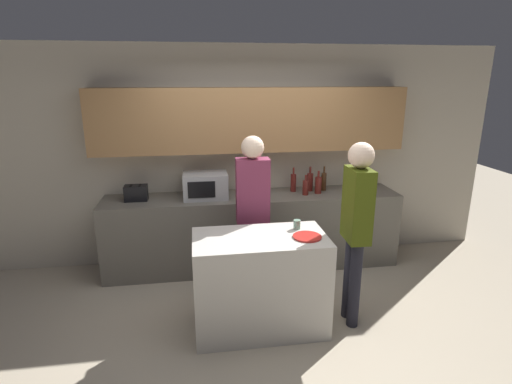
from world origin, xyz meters
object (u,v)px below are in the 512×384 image
object	(u,v)px
bottle_1	(306,187)
person_center	(357,219)
bottle_2	(310,182)
bottle_3	(318,185)
potted_plant	(357,176)
microwave	(205,185)
bottle_0	(293,182)
bottle_4	(324,181)
toaster	(136,193)
cup_0	(297,224)
person_left	(253,203)
plate_on_island	(307,237)

from	to	relation	value
bottle_1	person_center	distance (m)	1.29
bottle_2	bottle_3	size ratio (longest dim) A/B	1.09
potted_plant	person_center	world-z (taller)	person_center
microwave	bottle_2	world-z (taller)	bottle_2
bottle_1	bottle_3	size ratio (longest dim) A/B	0.87
bottle_0	bottle_4	xyz separation A→B (m)	(0.39, -0.02, 0.00)
toaster	bottle_1	world-z (taller)	bottle_1
bottle_0	bottle_1	bearing A→B (deg)	-57.39
bottle_3	cup_0	bearing A→B (deg)	-116.12
bottle_3	bottle_1	bearing A→B (deg)	-167.00
bottle_0	cup_0	bearing A→B (deg)	-102.20
toaster	bottle_4	distance (m)	2.30
bottle_1	bottle_4	xyz separation A→B (m)	(0.28, 0.16, 0.02)
bottle_2	bottle_4	xyz separation A→B (m)	(0.18, -0.01, 0.00)
bottle_3	bottle_4	bearing A→B (deg)	47.33
bottle_4	person_left	size ratio (longest dim) A/B	0.18
potted_plant	bottle_3	size ratio (longest dim) A/B	1.38
cup_0	potted_plant	bearing A→B (deg)	47.78
bottle_2	cup_0	world-z (taller)	bottle_2
bottle_4	person_center	size ratio (longest dim) A/B	0.18
plate_on_island	person_center	size ratio (longest dim) A/B	0.15
plate_on_island	person_center	xyz separation A→B (m)	(0.47, 0.04, 0.13)
plate_on_island	person_left	xyz separation A→B (m)	(-0.40, 0.67, 0.12)
person_left	person_center	world-z (taller)	person_center
microwave	bottle_1	bearing A→B (deg)	-3.56
bottle_2	person_center	xyz separation A→B (m)	(0.03, -1.44, 0.02)
bottle_2	bottle_3	xyz separation A→B (m)	(0.07, -0.12, -0.01)
microwave	bottle_2	xyz separation A→B (m)	(1.31, 0.09, -0.03)
microwave	bottle_0	distance (m)	1.10
plate_on_island	potted_plant	bearing A→B (deg)	53.65
bottle_1	potted_plant	bearing A→B (deg)	6.44
bottle_2	person_center	world-z (taller)	person_center
bottle_3	plate_on_island	world-z (taller)	bottle_3
bottle_1	plate_on_island	world-z (taller)	bottle_1
bottle_1	toaster	bearing A→B (deg)	177.82
bottle_1	person_left	world-z (taller)	person_left
potted_plant	cup_0	distance (m)	1.59
potted_plant	plate_on_island	bearing A→B (deg)	-126.35
toaster	bottle_0	xyz separation A→B (m)	(1.90, 0.10, 0.03)
cup_0	toaster	bearing A→B (deg)	144.23
person_center	plate_on_island	bearing A→B (deg)	97.33
person_center	bottle_1	bearing A→B (deg)	8.24
bottle_4	cup_0	world-z (taller)	bottle_4
toaster	person_center	world-z (taller)	person_center
toaster	person_left	bearing A→B (deg)	-29.75
potted_plant	person_center	distance (m)	1.46
bottle_4	person_center	bearing A→B (deg)	-96.08
bottle_3	bottle_4	distance (m)	0.16
cup_0	microwave	bearing A→B (deg)	125.13
bottle_0	bottle_1	world-z (taller)	bottle_0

